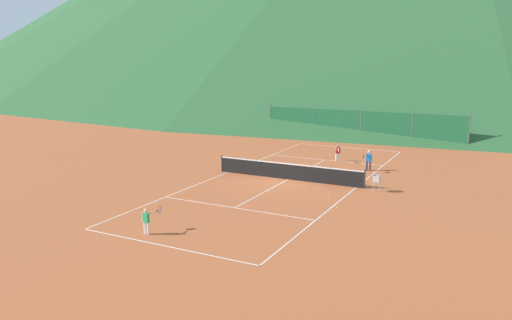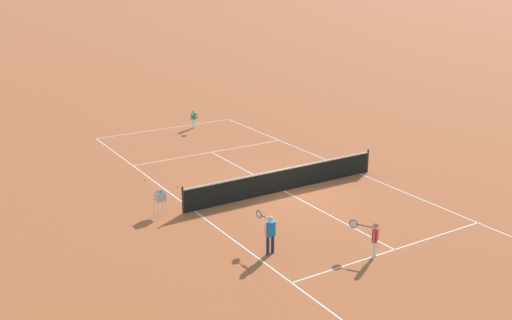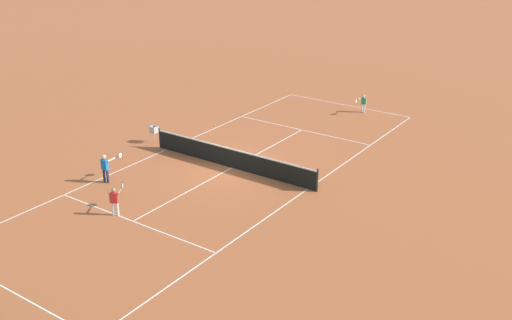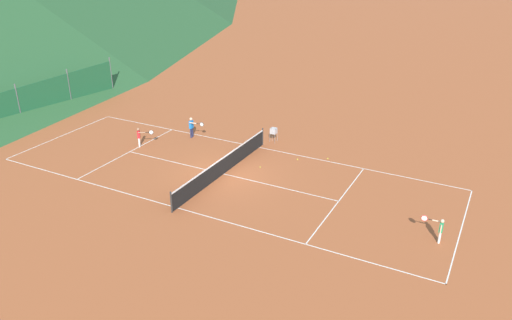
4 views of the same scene
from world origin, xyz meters
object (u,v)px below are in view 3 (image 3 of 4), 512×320
Objects in this scene: player_near_service at (115,199)px; tennis_ball_far_corner at (210,136)px; player_far_baseline at (106,166)px; player_far_service at (363,102)px; tennis_ball_alley_left at (215,125)px; ball_hopper at (154,131)px; tennis_ball_alley_right at (223,151)px; tennis_net at (232,158)px.

player_near_service reaches higher than tennis_ball_far_corner.
player_far_baseline is 1.20× the size of player_far_service.
tennis_ball_alley_left is at bearing -59.49° from tennis_ball_far_corner.
player_far_service is at bearing -97.55° from player_near_service.
ball_hopper is (1.71, -4.81, -0.11)m from player_far_baseline.
ball_hopper is at bearing -57.12° from player_near_service.
player_far_service reaches higher than ball_hopper.
player_near_service is (-2.65, 1.93, -0.07)m from player_far_baseline.
tennis_ball_alley_right is at bearing 134.09° from tennis_ball_alley_left.
tennis_ball_far_corner is 1.00× the size of tennis_ball_alley_right.
tennis_ball_alley_right is at bearing -40.52° from tennis_net.
tennis_ball_alley_left is (3.44, -10.60, -0.65)m from player_near_service.
player_far_service reaches higher than tennis_ball_alley_right.
player_far_service is 10.24m from tennis_ball_alley_right.
ball_hopper is (4.36, -6.75, -0.03)m from player_near_service.
tennis_ball_alley_right is at bearing -108.93° from player_far_baseline.
player_far_baseline is 16.36m from player_far_service.
tennis_ball_alley_right is (2.98, 9.78, -0.61)m from player_far_service.
player_far_service is 16.44× the size of tennis_ball_alley_right.
tennis_ball_alley_left is at bearing -103.49° from ball_hopper.
ball_hopper is at bearing -4.03° from tennis_net.
player_far_baseline is at bearing 71.07° from tennis_ball_alley_right.
tennis_ball_alley_left is (4.38, -4.23, -0.47)m from tennis_net.
tennis_ball_alley_right is (-1.90, 1.38, 0.00)m from tennis_ball_far_corner.
tennis_net reaches higher than tennis_ball_alley_left.
player_far_baseline is at bearing 95.16° from tennis_ball_alley_left.
player_far_service is at bearing -106.96° from tennis_ball_alley_right.
tennis_ball_alley_right is (-1.99, -5.81, -0.73)m from player_far_baseline.
tennis_ball_far_corner is at bearing -36.05° from tennis_ball_alley_right.
ball_hopper is (3.70, 1.00, 0.62)m from tennis_ball_alley_right.
ball_hopper reaches higher than tennis_ball_alley_left.
player_near_service is (2.32, 17.52, 0.05)m from player_far_service.
tennis_ball_alley_left and tennis_ball_alley_right have the same top height.
tennis_ball_far_corner is at bearing -127.05° from ball_hopper.
tennis_ball_far_corner is (3.50, -2.75, -0.47)m from tennis_net.
tennis_ball_far_corner is 3.05m from ball_hopper.
tennis_ball_far_corner is (2.56, -9.12, -0.65)m from player_near_service.
tennis_ball_far_corner and tennis_ball_alley_right have the same top height.
player_far_baseline is 7.23m from tennis_ball_far_corner.
tennis_net is 139.09× the size of tennis_ball_alley_right.
player_far_service is (-1.38, -11.15, 0.14)m from tennis_net.
tennis_ball_alley_right is at bearing 73.04° from player_far_service.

